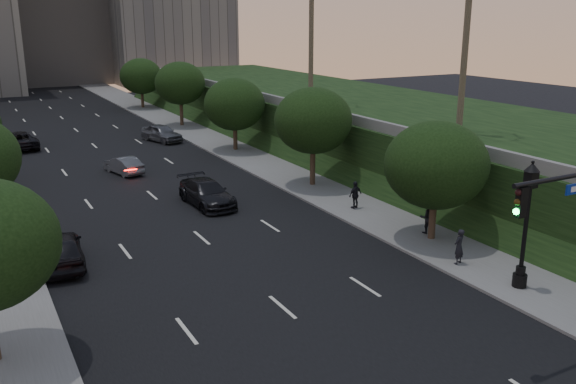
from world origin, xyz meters
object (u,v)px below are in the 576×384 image
sedan_near_right (207,193)px  pedestrian_b (427,217)px  sedan_mid_left (123,165)px  pedestrian_c (355,195)px  sedan_near_left (61,249)px  sedan_far_right (162,133)px  sedan_far_left (18,140)px  pedestrian_a (459,247)px  street_lamp (525,231)px

sedan_near_right → pedestrian_b: (8.24, -10.61, 0.23)m
sedan_mid_left → pedestrian_c: size_ratio=2.38×
sedan_near_left → sedan_near_right: 10.97m
pedestrian_b → pedestrian_c: 5.44m
sedan_near_left → sedan_far_right: size_ratio=1.03×
sedan_mid_left → sedan_far_left: sedan_far_left is taller
sedan_near_left → sedan_mid_left: bearing=-107.9°
sedan_near_right → pedestrian_c: pedestrian_c is taller
sedan_near_left → pedestrian_b: bearing=169.7°
sedan_near_left → sedan_far_right: sedan_near_left is taller
pedestrian_a → pedestrian_b: 4.23m
street_lamp → sedan_far_right: bearing=95.4°
street_lamp → sedan_near_left: bearing=144.2°
sedan_far_left → sedan_near_left: bearing=82.3°
street_lamp → sedan_mid_left: bearing=109.3°
sedan_far_left → pedestrian_c: 32.78m
street_lamp → sedan_near_left: size_ratio=1.16×
street_lamp → sedan_near_left: (-16.60, 11.97, -1.81)m
street_lamp → pedestrian_b: (1.02, 7.05, -1.64)m
pedestrian_b → pedestrian_c: (-0.87, 5.37, -0.02)m
sedan_near_left → pedestrian_c: (16.76, 0.45, 0.15)m
sedan_far_left → pedestrian_a: (15.13, -38.04, 0.21)m
street_lamp → sedan_far_left: size_ratio=1.01×
sedan_near_right → pedestrian_c: (7.37, -5.23, 0.21)m
sedan_far_left → pedestrian_b: pedestrian_b is taller
sedan_mid_left → sedan_near_right: 10.61m
sedan_mid_left → sedan_far_right: size_ratio=0.83×
sedan_far_left → pedestrian_c: size_ratio=3.37×
sedan_far_right → pedestrian_b: (4.67, -31.29, 0.20)m
sedan_far_right → pedestrian_b: size_ratio=2.77×
sedan_far_left → sedan_near_right: 24.96m
sedan_far_right → pedestrian_b: 31.64m
street_lamp → pedestrian_a: size_ratio=3.36×
sedan_far_right → pedestrian_c: 26.20m
sedan_near_left → pedestrian_a: pedestrian_a is taller
street_lamp → sedan_far_right: (-3.65, 38.34, -1.83)m
street_lamp → sedan_mid_left: (-9.76, 27.95, -1.99)m
pedestrian_b → pedestrian_c: bearing=-56.7°
sedan_far_left → pedestrian_a: bearing=105.8°
sedan_far_right → pedestrian_c: (3.80, -25.92, 0.17)m
sedan_far_right → street_lamp: bearing=-102.2°
sedan_far_left → sedan_mid_left: bearing=108.2°
sedan_mid_left → sedan_far_right: bearing=-134.6°
sedan_near_left → sedan_far_right: 29.38m
sedan_far_left → sedan_far_right: bearing=161.0°
pedestrian_c → sedan_far_left: bearing=-72.8°
pedestrian_b → sedan_far_left: bearing=-39.8°
sedan_near_left → sedan_near_right: (9.39, 5.68, -0.06)m
street_lamp → sedan_far_right: street_lamp is taller
sedan_mid_left → sedan_near_left: bearing=52.6°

